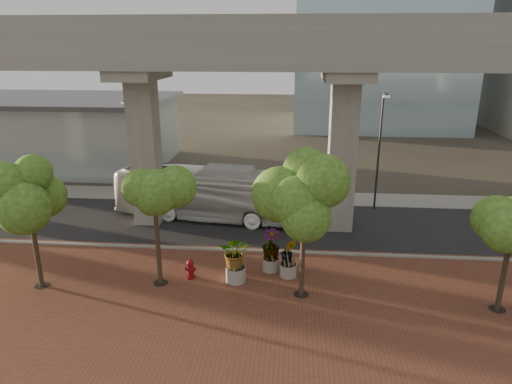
{
  "coord_description": "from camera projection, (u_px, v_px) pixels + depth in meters",
  "views": [
    {
      "loc": [
        3.12,
        -24.84,
        11.01
      ],
      "look_at": [
        0.98,
        0.5,
        2.7
      ],
      "focal_mm": 32.0,
      "sensor_mm": 36.0,
      "label": 1
    }
  ],
  "objects": [
    {
      "name": "street_tree_near_west",
      "position": [
        154.0,
        194.0,
        20.46
      ],
      "size": [
        3.34,
        3.34,
        6.07
      ],
      "color": "#433426",
      "rests_on": "ground"
    },
    {
      "name": "brick_plaza",
      "position": [
        217.0,
        311.0,
        19.62
      ],
      "size": [
        70.0,
        13.0,
        0.06
      ],
      "primitive_type": "cube",
      "color": "brown",
      "rests_on": "ground"
    },
    {
      "name": "street_tree_far_west",
      "position": [
        26.0,
        191.0,
        20.15
      ],
      "size": [
        3.75,
        3.75,
        6.48
      ],
      "color": "#433426",
      "rests_on": "ground"
    },
    {
      "name": "asphalt_road",
      "position": [
        243.0,
        224.0,
        29.09
      ],
      "size": [
        90.0,
        8.0,
        0.04
      ],
      "primitive_type": "cube",
      "color": "black",
      "rests_on": "ground"
    },
    {
      "name": "ground",
      "position": [
        239.0,
        237.0,
        27.2
      ],
      "size": [
        160.0,
        160.0,
        0.0
      ],
      "primitive_type": "plane",
      "color": "#312B23",
      "rests_on": "ground"
    },
    {
      "name": "far_sidewalk",
      "position": [
        251.0,
        197.0,
        34.3
      ],
      "size": [
        90.0,
        3.0,
        0.06
      ],
      "primitive_type": "cube",
      "color": "gray",
      "rests_on": "ground"
    },
    {
      "name": "streetlamp_east",
      "position": [
        380.0,
        144.0,
        30.16
      ],
      "size": [
        0.4,
        1.16,
        7.99
      ],
      "color": "#29292D",
      "rests_on": "ground"
    },
    {
      "name": "streetlamp_west",
      "position": [
        131.0,
        142.0,
        33.06
      ],
      "size": [
        0.36,
        1.05,
        7.22
      ],
      "color": "#2C2C30",
      "rests_on": "ground"
    },
    {
      "name": "planter_front",
      "position": [
        236.0,
        254.0,
        21.62
      ],
      "size": [
        2.13,
        2.13,
        2.35
      ],
      "color": "gray",
      "rests_on": "ground"
    },
    {
      "name": "planter_left",
      "position": [
        288.0,
        253.0,
        22.17
      ],
      "size": [
        1.83,
        1.83,
        2.02
      ],
      "color": "#A9A498",
      "rests_on": "ground"
    },
    {
      "name": "station_pavilion",
      "position": [
        48.0,
        130.0,
        42.96
      ],
      "size": [
        23.0,
        13.0,
        6.3
      ],
      "color": "#A6B9BE",
      "rests_on": "ground"
    },
    {
      "name": "fire_hydrant",
      "position": [
        190.0,
        269.0,
        22.21
      ],
      "size": [
        0.51,
        0.46,
        1.02
      ],
      "color": "maroon",
      "rests_on": "ground"
    },
    {
      "name": "transit_bus",
      "position": [
        209.0,
        193.0,
        29.67
      ],
      "size": [
        12.53,
        4.73,
        3.41
      ],
      "primitive_type": "imported",
      "rotation": [
        0.0,
        0.0,
        1.42
      ],
      "color": "silver",
      "rests_on": "ground"
    },
    {
      "name": "transit_viaduct",
      "position": [
        242.0,
        110.0,
        26.83
      ],
      "size": [
        72.0,
        5.6,
        12.4
      ],
      "color": "gray",
      "rests_on": "ground"
    },
    {
      "name": "planter_right",
      "position": [
        271.0,
        246.0,
        22.71
      ],
      "size": [
        2.06,
        2.06,
        2.2
      ],
      "color": "#9B958C",
      "rests_on": "ground"
    },
    {
      "name": "street_tree_near_east",
      "position": [
        305.0,
        196.0,
        19.4
      ],
      "size": [
        4.37,
        4.37,
        6.77
      ],
      "color": "#433426",
      "rests_on": "ground"
    },
    {
      "name": "curb_strip",
      "position": [
        235.0,
        250.0,
        25.28
      ],
      "size": [
        70.0,
        0.25,
        0.16
      ],
      "primitive_type": "cube",
      "color": "gray",
      "rests_on": "ground"
    }
  ]
}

